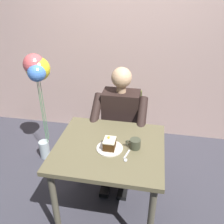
{
  "coord_description": "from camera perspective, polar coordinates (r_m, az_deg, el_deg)",
  "views": [
    {
      "loc": [
        -0.3,
        1.49,
        1.9
      ],
      "look_at": [
        -0.0,
        -0.1,
        1.0
      ],
      "focal_mm": 38.34,
      "sensor_mm": 36.0,
      "label": 1
    }
  ],
  "objects": [
    {
      "name": "dessert_plate",
      "position": [
        1.86,
        -0.57,
        -8.64
      ],
      "size": [
        0.2,
        0.2,
        0.01
      ],
      "primitive_type": "cylinder",
      "color": "silver",
      "rests_on": "dining_table"
    },
    {
      "name": "dessert_spoon",
      "position": [
        1.79,
        3.39,
        -10.73
      ],
      "size": [
        0.04,
        0.14,
        0.01
      ],
      "color": "silver",
      "rests_on": "dining_table"
    },
    {
      "name": "cafe_rear_panel",
      "position": [
        2.99,
        5.09,
        21.28
      ],
      "size": [
        6.4,
        0.12,
        3.0
      ],
      "primitive_type": "cube",
      "color": "#CDA99F",
      "rests_on": "ground"
    },
    {
      "name": "seated_person",
      "position": [
        2.4,
        1.79,
        -3.21
      ],
      "size": [
        0.53,
        0.58,
        1.2
      ],
      "color": "black",
      "rests_on": "ground"
    },
    {
      "name": "cake_slice",
      "position": [
        1.84,
        -0.58,
        -7.56
      ],
      "size": [
        0.09,
        0.11,
        0.1
      ],
      "color": "#3F240D",
      "rests_on": "dessert_plate"
    },
    {
      "name": "coffee_cup",
      "position": [
        1.86,
        5.49,
        -7.49
      ],
      "size": [
        0.12,
        0.08,
        0.08
      ],
      "color": "#3D4030",
      "rests_on": "dining_table"
    },
    {
      "name": "balloon_display",
      "position": [
        2.61,
        -17.37,
        8.07
      ],
      "size": [
        0.26,
        0.29,
        1.25
      ],
      "color": "#B2C1C6",
      "rests_on": "ground"
    },
    {
      "name": "chair",
      "position": [
        2.62,
        2.34,
        -3.71
      ],
      "size": [
        0.42,
        0.42,
        0.88
      ],
      "color": "brown",
      "rests_on": "ground"
    },
    {
      "name": "dining_table",
      "position": [
        1.96,
        -0.63,
        -10.52
      ],
      "size": [
        0.85,
        0.76,
        0.75
      ],
      "color": "brown",
      "rests_on": "ground"
    },
    {
      "name": "ground_plane",
      "position": [
        2.43,
        -0.54,
        -22.39
      ],
      "size": [
        14.0,
        14.0,
        0.0
      ],
      "primitive_type": "plane",
      "color": "#3C3B46"
    }
  ]
}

